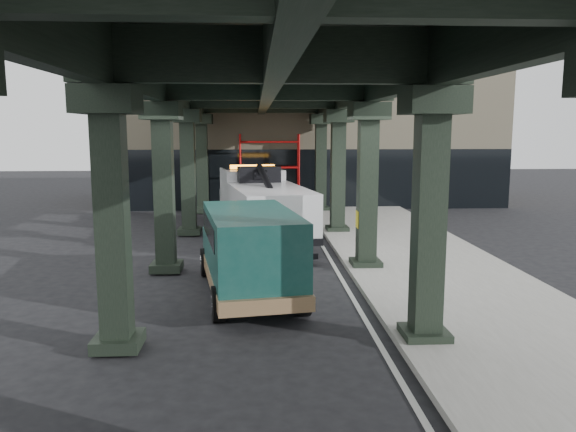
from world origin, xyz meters
name	(u,v)px	position (x,y,z in m)	size (l,w,h in m)	color
ground	(284,289)	(0.00, 0.00, 0.00)	(90.00, 90.00, 0.00)	black
sidewalk	(427,266)	(4.50, 2.00, 0.07)	(5.00, 40.00, 0.15)	gray
lane_stripe	(336,270)	(1.70, 2.00, 0.01)	(0.12, 38.00, 0.01)	silver
viaduct	(266,86)	(-0.40, 2.00, 5.46)	(7.40, 32.00, 6.40)	black
building	(300,133)	(2.00, 20.00, 4.00)	(22.00, 10.00, 8.00)	#C6B793
scaffolding	(269,171)	(0.00, 14.64, 2.11)	(3.08, 0.88, 4.00)	red
tow_truck	(261,201)	(-0.53, 7.54, 1.41)	(3.81, 9.07, 2.89)	black
towed_van	(249,250)	(-0.90, -0.57, 1.21)	(2.92, 5.78, 2.24)	#13443E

